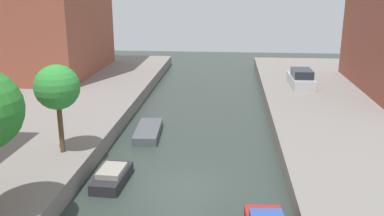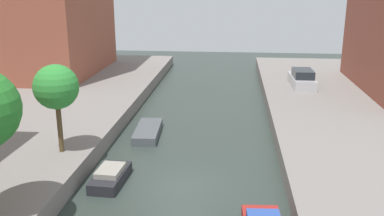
# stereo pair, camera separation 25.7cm
# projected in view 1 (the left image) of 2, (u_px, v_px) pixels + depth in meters

# --- Properties ---
(ground_plane) EXTENTS (84.00, 84.00, 0.00)m
(ground_plane) POSITION_uv_depth(u_px,v_px,m) (183.00, 187.00, 20.63)
(ground_plane) COLOR #2D3833
(street_tree_2) EXTENTS (2.30, 2.30, 4.66)m
(street_tree_2) POSITION_uv_depth(u_px,v_px,m) (57.00, 88.00, 21.38)
(street_tree_2) COLOR brown
(street_tree_2) RESTS_ON quay_left
(parked_car) EXTENTS (1.89, 4.51, 1.52)m
(parked_car) POSITION_uv_depth(u_px,v_px,m) (301.00, 79.00, 36.29)
(parked_car) COLOR #B7B7BC
(parked_car) RESTS_ON quay_right
(moored_boat_left_2) EXTENTS (1.49, 3.09, 0.80)m
(moored_boat_left_2) POSITION_uv_depth(u_px,v_px,m) (112.00, 177.00, 20.98)
(moored_boat_left_2) COLOR #232328
(moored_boat_left_2) RESTS_ON ground_plane
(moored_boat_left_3) EXTENTS (1.74, 4.20, 0.53)m
(moored_boat_left_3) POSITION_uv_depth(u_px,v_px,m) (148.00, 131.00, 27.57)
(moored_boat_left_3) COLOR #4C5156
(moored_boat_left_3) RESTS_ON ground_plane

